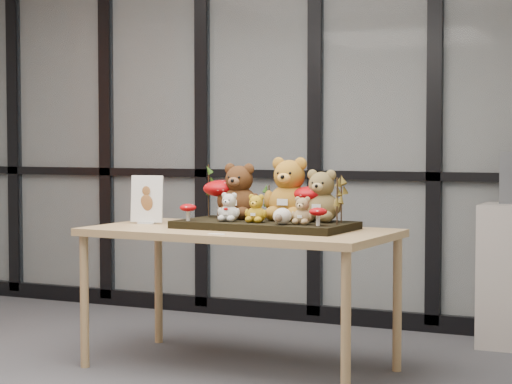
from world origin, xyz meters
The scene contains 22 objects.
room_shell centered at (0.00, 0.00, 1.68)m, with size 5.00×5.00×5.00m.
glass_partition centered at (0.00, 2.47, 1.42)m, with size 4.90×0.06×2.78m.
display_table centered at (0.56, 1.00, 0.73)m, with size 1.74×0.95×0.79m.
diorama_tray centered at (0.69, 1.05, 0.82)m, with size 0.97×0.49×0.04m, color black.
bear_pooh_yellow centered at (0.79, 1.18, 1.03)m, with size 0.30×0.27×0.39m, color #A56F21, non-canonical shape.
bear_brown_medium centered at (0.48, 1.16, 1.01)m, with size 0.27×0.24×0.35m, color #452611, non-canonical shape.
bear_tan_back centered at (0.99, 1.16, 1.00)m, with size 0.24×0.22×0.32m, color olive, non-canonical shape.
bear_small_yellow centered at (0.68, 0.96, 0.92)m, with size 0.13×0.12×0.17m, color #BB8D16, non-canonical shape.
bear_white_bow centered at (0.51, 0.96, 0.92)m, with size 0.14×0.12×0.18m, color beige, non-canonical shape.
bear_beige_small centered at (0.96, 0.94, 0.92)m, with size 0.13×0.11×0.17m, color #9E8052, non-canonical shape.
plush_cream_hedgehog centered at (0.86, 0.89, 0.89)m, with size 0.08×0.07×0.10m, color silver, non-canonical shape.
mushroom_back_left centered at (0.35, 1.20, 0.96)m, with size 0.22×0.22×0.24m, color #990409, non-canonical shape.
mushroom_back_right centered at (0.91, 1.17, 0.94)m, with size 0.19×0.19×0.21m, color #990409, non-canonical shape.
mushroom_front_left centered at (0.28, 0.91, 0.89)m, with size 0.09×0.09×0.10m, color #990409, non-canonical shape.
mushroom_front_right centered at (1.06, 0.90, 0.89)m, with size 0.10×0.10×0.11m, color #990409, non-canonical shape.
sprig_green_far_left centered at (0.26, 1.21, 0.99)m, with size 0.05×0.05×0.31m, color #143A0D, non-canonical shape.
sprig_green_mid_left centered at (0.40, 1.25, 0.95)m, with size 0.05×0.05×0.23m, color #143A0D, non-canonical shape.
sprig_dry_far_right centered at (1.11, 1.13, 0.97)m, with size 0.05×0.05×0.26m, color brown, non-canonical shape.
sprig_dry_mid_right centered at (1.13, 1.01, 0.96)m, with size 0.05×0.05×0.25m, color brown, non-canonical shape.
sprig_green_centre centered at (0.63, 1.25, 0.93)m, with size 0.05×0.05×0.19m, color #143A0D, non-canonical shape.
sign_holder centered at (-0.08, 1.06, 0.93)m, with size 0.20×0.07×0.29m.
label_card centered at (0.59, 0.66, 0.80)m, with size 0.10×0.03×0.00m, color white.
Camera 1 is at (2.78, -3.65, 1.27)m, focal length 65.00 mm.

